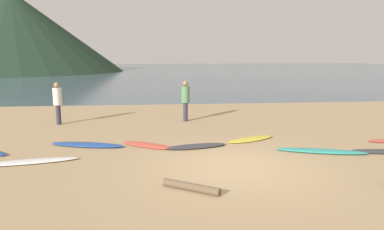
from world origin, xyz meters
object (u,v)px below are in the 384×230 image
(surfboard_3, at_px, (148,145))
(person_1, at_px, (58,100))
(surfboard_4, at_px, (196,146))
(surfboard_1, at_px, (27,162))
(surfboard_5, at_px, (251,139))
(surfboard_2, at_px, (87,145))
(driftwood_log, at_px, (191,187))
(person_0, at_px, (185,97))
(surfboard_6, at_px, (321,151))

(surfboard_3, xyz_separation_m, person_1, (-3.85, 4.10, 1.01))
(surfboard_4, distance_m, person_1, 7.02)
(surfboard_1, relative_size, person_1, 1.51)
(surfboard_5, height_order, person_1, person_1)
(surfboard_2, xyz_separation_m, surfboard_4, (3.49, -0.54, -0.00))
(surfboard_5, bearing_deg, driftwood_log, -146.45)
(surfboard_3, bearing_deg, surfboard_1, -122.40)
(surfboard_2, xyz_separation_m, person_0, (3.54, 4.06, 1.01))
(surfboard_2, height_order, surfboard_3, surfboard_2)
(surfboard_1, relative_size, surfboard_4, 1.35)
(surfboard_2, height_order, surfboard_4, surfboard_2)
(driftwood_log, bearing_deg, surfboard_2, 125.50)
(person_1, bearing_deg, surfboard_2, -139.43)
(surfboard_3, height_order, person_1, person_1)
(surfboard_4, xyz_separation_m, person_1, (-5.37, 4.41, 1.01))
(person_0, bearing_deg, surfboard_1, -29.21)
(surfboard_1, height_order, surfboard_6, surfboard_6)
(surfboard_5, bearing_deg, surfboard_3, 161.30)
(person_0, relative_size, driftwood_log, 1.33)
(surfboard_3, xyz_separation_m, person_0, (1.58, 4.28, 1.02))
(surfboard_2, bearing_deg, surfboard_3, 9.10)
(person_1, bearing_deg, person_0, -73.46)
(driftwood_log, bearing_deg, surfboard_5, 60.20)
(surfboard_5, bearing_deg, surfboard_2, 156.17)
(surfboard_3, xyz_separation_m, surfboard_6, (5.23, -1.29, 0.01))
(surfboard_3, distance_m, driftwood_log, 4.05)
(surfboard_3, bearing_deg, surfboard_2, -153.55)
(person_0, bearing_deg, surfboard_3, -9.47)
(surfboard_4, relative_size, surfboard_6, 0.75)
(surfboard_3, bearing_deg, surfboard_6, 19.14)
(surfboard_1, relative_size, surfboard_6, 1.01)
(surfboard_1, xyz_separation_m, driftwood_log, (4.26, -2.43, 0.04))
(surfboard_3, distance_m, person_1, 5.71)
(surfboard_3, height_order, surfboard_6, surfboard_6)
(surfboard_1, bearing_deg, person_0, 39.57)
(surfboard_3, relative_size, person_0, 1.08)
(person_0, bearing_deg, driftwood_log, 6.71)
(surfboard_2, relative_size, surfboard_5, 1.27)
(surfboard_1, relative_size, driftwood_log, 1.99)
(person_1, bearing_deg, surfboard_6, -106.09)
(surfboard_5, bearing_deg, surfboard_4, 175.25)
(surfboard_2, relative_size, person_0, 1.37)
(surfboard_1, height_order, driftwood_log, driftwood_log)
(surfboard_5, xyz_separation_m, person_0, (-1.95, 3.79, 1.03))
(surfboard_3, relative_size, surfboard_6, 0.73)
(person_0, distance_m, driftwood_log, 8.29)
(surfboard_1, distance_m, surfboard_2, 2.16)
(surfboard_1, distance_m, person_1, 5.71)
(surfboard_5, bearing_deg, surfboard_6, -72.88)
(surfboard_2, distance_m, surfboard_6, 7.35)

